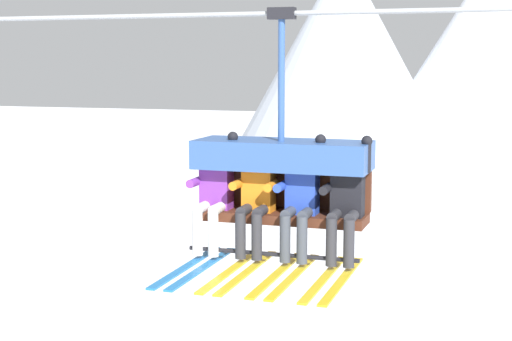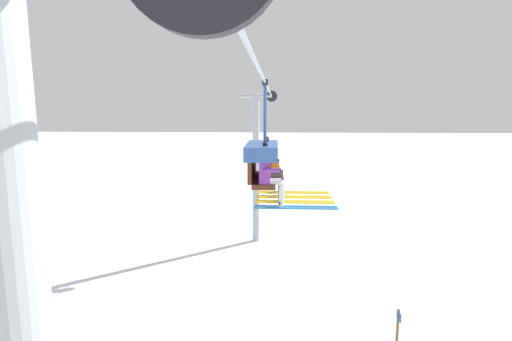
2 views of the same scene
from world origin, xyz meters
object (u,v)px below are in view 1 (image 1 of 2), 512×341
(skier_purple, at_px, (213,193))
(skier_black, at_px, (345,201))
(skier_blue, at_px, (300,198))
(skier_orange, at_px, (255,198))
(chairlift_chair, at_px, (283,167))

(skier_purple, bearing_deg, skier_black, 0.00)
(skier_blue, bearing_deg, skier_orange, -179.18)
(skier_orange, distance_m, skier_black, 0.95)
(chairlift_chair, distance_m, skier_blue, 0.43)
(skier_orange, bearing_deg, skier_black, 0.41)
(skier_purple, distance_m, skier_orange, 0.47)
(skier_purple, height_order, skier_orange, skier_purple)
(chairlift_chair, xyz_separation_m, skier_purple, (-0.71, -0.21, -0.28))
(skier_purple, bearing_deg, skier_orange, -0.83)
(chairlift_chair, height_order, skier_black, chairlift_chair)
(chairlift_chair, height_order, skier_purple, chairlift_chair)
(skier_purple, bearing_deg, skier_blue, 0.00)
(skier_blue, relative_size, skier_black, 1.00)
(chairlift_chair, relative_size, skier_black, 1.48)
(skier_black, bearing_deg, skier_blue, 180.00)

